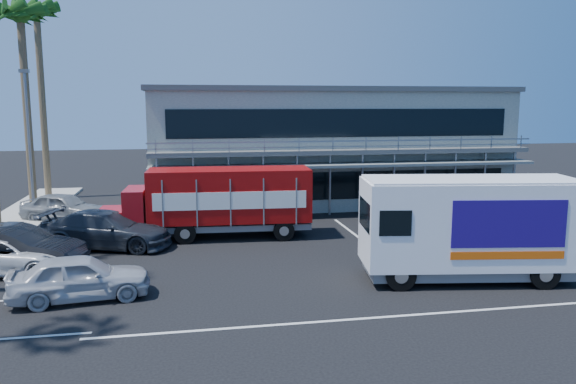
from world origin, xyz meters
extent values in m
plane|color=black|center=(0.00, 0.00, 0.00)|extent=(120.00, 120.00, 0.00)
cube|color=gray|center=(3.00, 15.00, 3.50)|extent=(22.00, 10.00, 7.00)
cube|color=#515454|center=(3.00, 15.00, 7.15)|extent=(22.40, 10.40, 0.30)
cube|color=#515454|center=(3.00, 9.40, 3.60)|extent=(22.00, 1.20, 0.25)
cube|color=gray|center=(3.00, 8.85, 4.10)|extent=(22.00, 0.08, 0.90)
cube|color=slate|center=(3.00, 9.10, 2.90)|extent=(22.00, 1.80, 0.15)
cube|color=black|center=(3.00, 9.98, 1.60)|extent=(20.00, 0.06, 1.60)
cube|color=black|center=(3.00, 9.98, 5.20)|extent=(20.00, 0.06, 1.60)
cylinder|color=brown|center=(-14.70, 13.00, 5.50)|extent=(0.44, 0.44, 11.00)
sphere|color=#184E16|center=(-14.70, 13.00, 11.20)|extent=(1.10, 1.10, 1.10)
cylinder|color=brown|center=(-15.10, 18.50, 6.00)|extent=(0.44, 0.44, 12.00)
sphere|color=#184E16|center=(-15.10, 18.50, 12.20)|extent=(1.10, 1.10, 1.10)
cylinder|color=gray|center=(-14.20, 11.00, 4.00)|extent=(0.14, 0.14, 8.00)
cube|color=gray|center=(-14.20, 11.00, 8.00)|extent=(0.50, 0.25, 0.18)
cube|color=maroon|center=(-9.34, 5.29, 0.94)|extent=(1.43, 2.18, 1.13)
cube|color=maroon|center=(-8.31, 5.24, 1.46)|extent=(1.07, 2.39, 1.97)
cube|color=black|center=(-8.31, 5.24, 2.02)|extent=(0.16, 1.99, 0.66)
cube|color=#990909|center=(-4.00, 5.00, 2.07)|extent=(7.63, 2.76, 2.44)
cube|color=slate|center=(-4.00, 5.00, 0.61)|extent=(7.61, 2.40, 0.28)
cube|color=white|center=(-4.06, 3.82, 1.97)|extent=(6.90, 0.41, 0.80)
cube|color=white|center=(-3.94, 6.18, 1.97)|extent=(6.90, 0.41, 0.80)
cylinder|color=black|center=(-9.12, 4.25, 0.49)|extent=(0.99, 0.33, 0.98)
cylinder|color=black|center=(-9.01, 6.31, 0.49)|extent=(0.99, 0.33, 0.98)
cylinder|color=black|center=(-6.12, 4.08, 0.49)|extent=(0.99, 0.33, 0.98)
cylinder|color=black|center=(-6.01, 6.14, 0.49)|extent=(0.99, 0.33, 0.98)
cylinder|color=black|center=(-1.62, 3.83, 0.49)|extent=(0.99, 0.33, 0.98)
cylinder|color=black|center=(-1.51, 5.90, 0.49)|extent=(0.99, 0.33, 0.98)
cube|color=white|center=(3.89, -3.06, 2.11)|extent=(7.86, 3.70, 3.02)
cube|color=slate|center=(3.89, -3.06, 0.43)|extent=(7.53, 3.40, 0.38)
cube|color=black|center=(0.17, -2.50, 2.43)|extent=(0.38, 2.11, 1.03)
cube|color=white|center=(3.89, -3.06, 3.65)|extent=(7.71, 3.62, 0.09)
cube|color=navy|center=(4.54, -4.49, 2.32)|extent=(3.85, 0.61, 1.62)
cube|color=navy|center=(4.94, -1.89, 2.32)|extent=(3.85, 0.61, 1.62)
cube|color=#F2590C|center=(4.54, -4.49, 1.24)|extent=(3.85, 0.60, 0.27)
cylinder|color=black|center=(1.05, -3.79, 0.52)|extent=(1.07, 0.43, 1.04)
cylinder|color=black|center=(1.39, -1.52, 0.52)|extent=(1.07, 0.43, 1.04)
cylinder|color=black|center=(5.96, -4.53, 0.52)|extent=(1.07, 0.43, 1.04)
cylinder|color=black|center=(6.30, -2.27, 0.52)|extent=(1.07, 0.43, 1.04)
imported|color=#B4B6BC|center=(-9.50, -2.70, 0.75)|extent=(4.57, 2.30, 1.49)
imported|color=black|center=(-12.50, 1.20, 0.85)|extent=(5.44, 3.15, 1.70)
imported|color=silver|center=(-12.50, 0.80, 0.70)|extent=(5.46, 3.45, 1.41)
imported|color=#292E36|center=(-9.50, 4.00, 0.82)|extent=(6.09, 3.87, 1.64)
imported|color=gray|center=(-12.50, 10.24, 0.79)|extent=(4.97, 3.59, 1.57)
camera|label=1|loc=(-6.11, -21.13, 6.30)|focal=35.00mm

